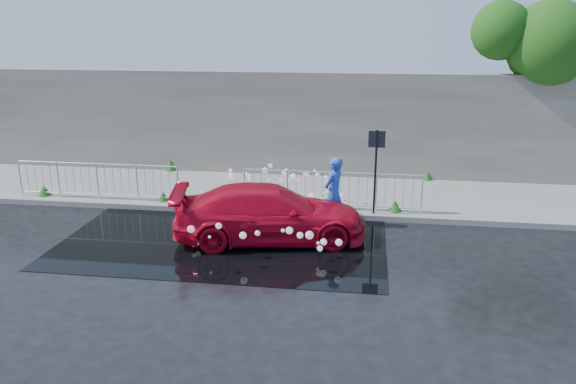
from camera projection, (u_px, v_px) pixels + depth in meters
The scene contains 13 objects.
ground at pixel (194, 254), 13.26m from camera, with size 90.00×90.00×0.00m, color black.
pavement at pixel (241, 191), 17.97m from camera, with size 30.00×4.00×0.15m, color slate.
curb at pixel (225, 210), 16.08m from camera, with size 30.00×0.25×0.16m, color slate.
retaining_wall at pixel (254, 123), 19.53m from camera, with size 30.00×0.60×3.50m, color #615D51.
puddle at pixel (225, 239), 14.13m from camera, with size 8.00×5.00×0.01m, color black.
sign_post at pixel (376, 158), 15.13m from camera, with size 0.45×0.06×2.50m.
tree at pixel (555, 37), 17.58m from camera, with size 5.03×2.73×6.29m.
railing_left at pixel (97, 180), 16.76m from camera, with size 5.05×0.05×1.10m.
railing_right at pixel (331, 189), 15.81m from camera, with size 5.05×0.05×1.10m.
weeds at pixel (231, 187), 17.48m from camera, with size 12.17×3.93×0.46m.
water_spray at pixel (282, 201), 14.83m from camera, with size 3.61×5.64×1.10m.
red_car at pixel (270, 213), 13.93m from camera, with size 1.94×4.76×1.38m, color red.
person at pixel (334, 192), 14.79m from camera, with size 0.69×0.45×1.89m, color blue.
Camera 1 is at (3.94, -11.83, 5.23)m, focal length 35.00 mm.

